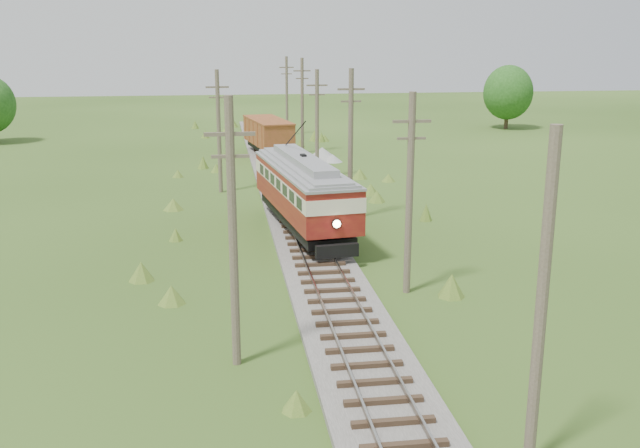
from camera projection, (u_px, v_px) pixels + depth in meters
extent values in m
cube|color=#605B54|center=(292.00, 208.00, 45.76)|extent=(3.60, 96.00, 0.25)
cube|color=#726659|center=(281.00, 202.00, 45.57)|extent=(0.08, 96.00, 0.17)
cube|color=#726659|center=(303.00, 202.00, 45.77)|extent=(0.08, 96.00, 0.17)
cube|color=#2D2116|center=(292.00, 204.00, 45.71)|extent=(2.40, 96.00, 0.16)
cube|color=black|center=(304.00, 217.00, 39.69)|extent=(3.94, 11.76, 0.47)
cube|color=maroon|center=(304.00, 199.00, 39.42)|extent=(4.51, 12.81, 1.15)
cube|color=beige|center=(303.00, 182.00, 39.18)|extent=(4.55, 12.88, 0.73)
cube|color=black|center=(303.00, 182.00, 39.18)|extent=(4.50, 12.32, 0.57)
cube|color=maroon|center=(303.00, 173.00, 39.05)|extent=(4.51, 12.81, 0.31)
cube|color=gray|center=(303.00, 166.00, 38.96)|extent=(4.58, 12.95, 0.40)
cube|color=gray|center=(303.00, 160.00, 38.87)|extent=(2.51, 9.50, 0.42)
sphere|color=#FFF2BF|center=(337.00, 224.00, 33.46)|extent=(0.38, 0.38, 0.38)
cylinder|color=black|center=(295.00, 134.00, 40.32)|extent=(0.69, 4.84, 2.02)
cylinder|color=black|center=(312.00, 242.00, 35.07)|extent=(0.23, 0.85, 0.84)
cylinder|color=black|center=(342.00, 239.00, 35.48)|extent=(0.23, 0.85, 0.84)
cylinder|color=black|center=(272.00, 200.00, 43.92)|extent=(0.23, 0.85, 0.84)
cylinder|color=black|center=(297.00, 199.00, 44.32)|extent=(0.23, 0.85, 0.84)
cube|color=black|center=(268.00, 147.00, 65.73)|extent=(3.50, 8.00, 0.54)
cube|color=brown|center=(268.00, 132.00, 65.39)|extent=(4.19, 8.94, 2.15)
cube|color=brown|center=(268.00, 120.00, 65.11)|extent=(4.28, 9.12, 0.13)
cylinder|color=black|center=(267.00, 151.00, 63.11)|extent=(0.27, 0.87, 0.86)
cylinder|color=black|center=(284.00, 150.00, 63.58)|extent=(0.27, 0.87, 0.86)
cylinder|color=black|center=(254.00, 143.00, 67.86)|extent=(0.27, 0.87, 0.86)
cylinder|color=black|center=(270.00, 142.00, 68.33)|extent=(0.27, 0.87, 0.86)
cone|color=gray|center=(322.00, 154.00, 63.94)|extent=(3.16, 3.16, 1.18)
cone|color=gray|center=(333.00, 158.00, 63.17)|extent=(1.78, 1.78, 0.69)
cylinder|color=brown|center=(542.00, 305.00, 17.34)|extent=(0.30, 0.30, 8.80)
cylinder|color=brown|center=(410.00, 196.00, 29.84)|extent=(0.30, 0.30, 8.60)
cube|color=brown|center=(412.00, 121.00, 29.05)|extent=(1.60, 0.12, 0.12)
cube|color=brown|center=(411.00, 138.00, 29.23)|extent=(1.20, 0.10, 0.10)
cylinder|color=brown|center=(351.00, 146.00, 42.22)|extent=(0.30, 0.30, 9.00)
cube|color=brown|center=(351.00, 89.00, 41.38)|extent=(1.60, 0.12, 0.12)
cube|color=brown|center=(351.00, 101.00, 41.56)|extent=(1.20, 0.10, 0.10)
cylinder|color=brown|center=(317.00, 125.00, 54.71)|extent=(0.30, 0.30, 8.40)
cube|color=brown|center=(317.00, 85.00, 53.95)|extent=(1.60, 0.12, 0.12)
cube|color=brown|center=(317.00, 95.00, 54.13)|extent=(1.20, 0.10, 0.10)
cylinder|color=brown|center=(302.00, 106.00, 67.15)|extent=(0.30, 0.30, 8.90)
cube|color=brown|center=(302.00, 71.00, 66.33)|extent=(1.60, 0.12, 0.12)
cube|color=brown|center=(302.00, 78.00, 66.51)|extent=(1.20, 0.10, 0.10)
cylinder|color=brown|center=(287.00, 96.00, 79.60)|extent=(0.30, 0.30, 8.70)
cube|color=brown|center=(286.00, 67.00, 78.80)|extent=(1.60, 0.12, 0.12)
cube|color=brown|center=(287.00, 74.00, 78.98)|extent=(1.20, 0.10, 0.10)
cylinder|color=brown|center=(233.00, 236.00, 23.01)|extent=(0.30, 0.30, 9.00)
cube|color=brown|center=(230.00, 134.00, 22.17)|extent=(1.60, 0.12, 0.12)
cube|color=brown|center=(230.00, 156.00, 22.35)|extent=(1.20, 0.10, 0.10)
cylinder|color=brown|center=(219.00, 132.00, 49.83)|extent=(0.30, 0.30, 8.60)
cube|color=brown|center=(217.00, 87.00, 49.04)|extent=(1.60, 0.12, 0.12)
cube|color=brown|center=(218.00, 97.00, 49.22)|extent=(1.20, 0.10, 0.10)
cylinder|color=#38281C|center=(506.00, 118.00, 85.97)|extent=(0.50, 0.50, 2.52)
ellipsoid|color=#1D4B16|center=(508.00, 92.00, 85.19)|extent=(5.88, 5.88, 6.47)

